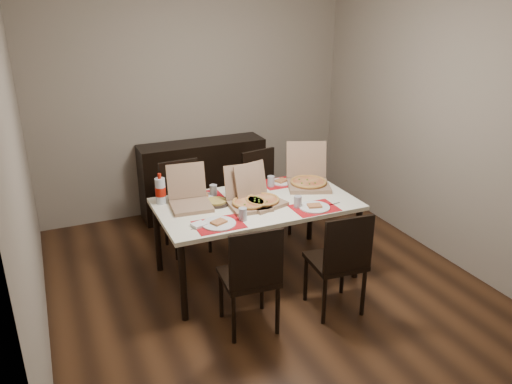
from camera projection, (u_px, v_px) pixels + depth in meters
ground at (263, 282)px, 4.73m from camera, size 3.80×4.00×0.02m
room_walls at (244, 90)px, 4.46m from camera, size 3.84×4.02×2.62m
sideboard at (203, 178)px, 6.07m from camera, size 1.50×0.40×0.90m
dining_table at (256, 209)px, 4.61m from camera, size 1.80×1.00×0.75m
chair_near_left at (251, 275)px, 3.85m from camera, size 0.45×0.45×0.93m
chair_near_right at (340, 259)px, 4.08m from camera, size 0.45×0.45×0.93m
chair_far_left at (184, 202)px, 5.21m from camera, size 0.44×0.44×0.93m
chair_far_right at (264, 189)px, 5.56m from camera, size 0.49×0.49×0.93m
setting_near_left at (222, 222)px, 4.14m from camera, size 0.49×0.30×0.11m
setting_near_right at (310, 206)px, 4.45m from camera, size 0.48×0.30×0.11m
setting_far_left at (203, 195)px, 4.69m from camera, size 0.49×0.30×0.11m
setting_far_right at (278, 182)px, 5.01m from camera, size 0.49×0.30×0.11m
napkin_loose at (258, 200)px, 4.60m from camera, size 0.16×0.15×0.02m
pizza_box_center at (260, 198)px, 4.53m from camera, size 0.43×0.46×0.35m
pizza_box_right at (308, 180)px, 4.95m from camera, size 0.54×0.56×0.40m
pizza_box_left at (190, 200)px, 4.48m from camera, size 0.38×0.42×0.35m
pizza_box_extra at (248, 200)px, 4.48m from camera, size 0.36×0.40×0.35m
faina_plate at (216, 202)px, 4.55m from camera, size 0.27×0.27×0.03m
dip_bowl at (255, 191)px, 4.81m from camera, size 0.13×0.13×0.03m
soda_bottle at (160, 191)px, 4.51m from camera, size 0.10×0.10×0.29m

